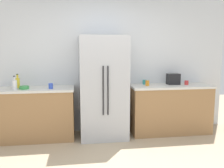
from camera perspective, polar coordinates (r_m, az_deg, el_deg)
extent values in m
cube|color=silver|center=(4.71, -2.59, 4.59)|extent=(5.08, 0.10, 2.62)
cube|color=#9E7247|center=(4.54, -17.67, -7.00)|extent=(1.34, 0.59, 0.89)
cube|color=silver|center=(4.44, -17.93, -1.19)|extent=(1.37, 0.62, 0.04)
cube|color=#9E7247|center=(4.81, 13.61, -5.98)|extent=(1.52, 0.59, 0.89)
cube|color=silver|center=(4.72, 13.80, -0.49)|extent=(1.55, 0.62, 0.04)
cube|color=#B7BABF|center=(4.34, -2.09, -0.82)|extent=(0.85, 0.69, 1.85)
cylinder|color=#262628|center=(3.99, -2.11, -1.63)|extent=(0.02, 0.02, 0.83)
cylinder|color=#262628|center=(4.00, -0.97, -1.61)|extent=(0.02, 0.02, 0.83)
cube|color=black|center=(4.81, 14.44, 1.16)|extent=(0.24, 0.17, 0.21)
cylinder|color=white|center=(4.36, -22.28, -0.22)|extent=(0.08, 0.08, 0.16)
cylinder|color=white|center=(4.34, -22.36, 1.24)|extent=(0.03, 0.03, 0.06)
cylinder|color=#333338|center=(4.34, -22.39, 1.73)|extent=(0.04, 0.04, 0.02)
cylinder|color=yellow|center=(4.54, -21.65, 0.18)|extent=(0.07, 0.07, 0.17)
cylinder|color=yellow|center=(4.53, -21.73, 1.67)|extent=(0.03, 0.03, 0.06)
cylinder|color=#333338|center=(4.52, -21.76, 2.18)|extent=(0.04, 0.04, 0.02)
cylinder|color=blue|center=(4.28, -14.45, -0.48)|extent=(0.08, 0.08, 0.10)
cylinder|color=teal|center=(4.72, 7.83, 0.45)|extent=(0.08, 0.08, 0.09)
cylinder|color=red|center=(4.84, 17.40, 0.30)|extent=(0.08, 0.08, 0.08)
cylinder|color=orange|center=(4.55, 8.45, 0.22)|extent=(0.07, 0.07, 0.10)
cylinder|color=green|center=(4.39, -20.30, -0.80)|extent=(0.17, 0.17, 0.05)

